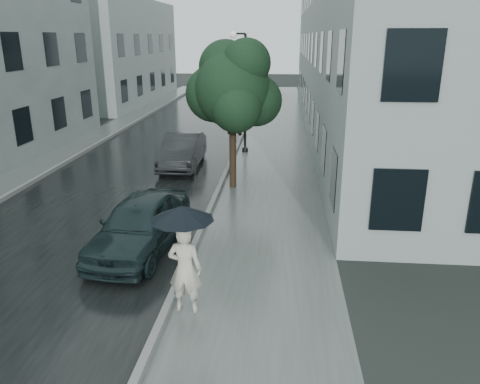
# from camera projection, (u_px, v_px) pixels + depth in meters

# --- Properties ---
(ground) EXTENTS (120.00, 120.00, 0.00)m
(ground) POSITION_uv_depth(u_px,v_px,m) (250.00, 287.00, 10.17)
(ground) COLOR black
(ground) RESTS_ON ground
(sidewalk) EXTENTS (3.50, 60.00, 0.01)m
(sidewalk) POSITION_uv_depth(u_px,v_px,m) (274.00, 155.00, 21.48)
(sidewalk) COLOR slate
(sidewalk) RESTS_ON ground
(kerb_near) EXTENTS (0.15, 60.00, 0.15)m
(kerb_near) POSITION_uv_depth(u_px,v_px,m) (235.00, 152.00, 21.62)
(kerb_near) COLOR slate
(kerb_near) RESTS_ON ground
(asphalt_road) EXTENTS (6.85, 60.00, 0.00)m
(asphalt_road) POSITION_uv_depth(u_px,v_px,m) (161.00, 152.00, 21.94)
(asphalt_road) COLOR black
(asphalt_road) RESTS_ON ground
(kerb_far) EXTENTS (0.15, 60.00, 0.15)m
(kerb_far) POSITION_uv_depth(u_px,v_px,m) (88.00, 149.00, 22.22)
(kerb_far) COLOR slate
(kerb_far) RESTS_ON ground
(sidewalk_far) EXTENTS (1.70, 60.00, 0.01)m
(sidewalk_far) POSITION_uv_depth(u_px,v_px,m) (70.00, 150.00, 22.32)
(sidewalk_far) COLOR #4C5451
(sidewalk_far) RESTS_ON ground
(building_near) EXTENTS (7.02, 36.00, 9.00)m
(building_near) POSITION_uv_depth(u_px,v_px,m) (370.00, 49.00, 26.68)
(building_near) COLOR gray
(building_near) RESTS_ON ground
(building_far_b) EXTENTS (7.02, 18.00, 8.00)m
(building_far_b) POSITION_uv_depth(u_px,v_px,m) (109.00, 51.00, 38.42)
(building_far_b) COLOR gray
(building_far_b) RESTS_ON ground
(pedestrian) EXTENTS (0.68, 0.47, 1.81)m
(pedestrian) POSITION_uv_depth(u_px,v_px,m) (185.00, 269.00, 9.04)
(pedestrian) COLOR beige
(pedestrian) RESTS_ON sidewalk
(umbrella) EXTENTS (1.52, 1.52, 1.31)m
(umbrella) POSITION_uv_depth(u_px,v_px,m) (182.00, 213.00, 8.71)
(umbrella) COLOR black
(umbrella) RESTS_ON ground
(street_tree) EXTENTS (3.38, 3.07, 5.16)m
(street_tree) POSITION_uv_depth(u_px,v_px,m) (233.00, 88.00, 15.94)
(street_tree) COLOR #332619
(street_tree) RESTS_ON ground
(lamp_post) EXTENTS (0.84, 0.37, 5.40)m
(lamp_post) POSITION_uv_depth(u_px,v_px,m) (242.00, 85.00, 21.11)
(lamp_post) COLOR black
(lamp_post) RESTS_ON ground
(car_near) EXTENTS (2.08, 4.26, 1.40)m
(car_near) POSITION_uv_depth(u_px,v_px,m) (140.00, 224.00, 11.73)
(car_near) COLOR black
(car_near) RESTS_ON ground
(car_far) EXTENTS (1.49, 4.09, 1.34)m
(car_far) POSITION_uv_depth(u_px,v_px,m) (183.00, 151.00, 19.37)
(car_far) COLOR black
(car_far) RESTS_ON ground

